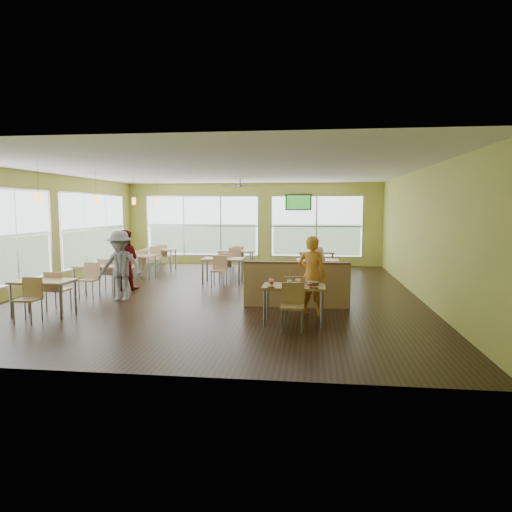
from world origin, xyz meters
name	(u,v)px	position (x,y,z in m)	size (l,w,h in m)	color
room	(222,233)	(0.00, 0.00, 1.60)	(12.00, 12.04, 3.20)	black
window_bays	(163,231)	(-2.65, 3.08, 1.48)	(9.24, 10.24, 2.38)	white
main_table	(294,292)	(2.00, -3.00, 0.63)	(1.22, 1.52, 0.87)	tan
half_wall_divider	(296,285)	(2.00, -1.55, 0.52)	(2.40, 0.14, 1.04)	tan
dining_tables	(200,261)	(-1.05, 1.71, 0.63)	(6.92, 8.72, 0.87)	tan
pendant_lights	(116,200)	(-3.20, 0.68, 2.45)	(0.11, 7.31, 0.86)	#2D2119
ceiling_fan	(240,186)	(0.00, 3.00, 2.95)	(1.25, 1.25, 0.29)	#2D2119
tv_backwall	(298,202)	(1.80, 5.90, 2.45)	(1.00, 0.07, 0.60)	black
man_plaid	(312,276)	(2.34, -2.27, 0.84)	(0.61, 0.40, 1.68)	#E65019
patron_maroon	(125,260)	(-2.75, 0.10, 0.82)	(0.80, 0.62, 1.65)	#5C0B0B
patron_grey	(120,266)	(-2.26, -1.29, 0.85)	(1.10, 0.63, 1.70)	slate
cup_blue	(271,282)	(1.57, -3.10, 0.82)	(0.10, 0.10, 0.35)	white
cup_yellow	(289,283)	(1.92, -3.12, 0.82)	(0.09, 0.09, 0.33)	white
cup_red_near	(298,282)	(2.08, -3.06, 0.82)	(0.10, 0.10, 0.36)	white
cup_red_far	(310,284)	(2.31, -3.24, 0.82)	(0.10, 0.10, 0.34)	white
food_basket	(313,283)	(2.36, -2.88, 0.78)	(0.27, 0.27, 0.06)	black
ketchup_cup	(317,288)	(2.43, -3.30, 0.76)	(0.06, 0.06, 0.02)	maroon
wrapper_left	(271,287)	(1.58, -3.30, 0.77)	(0.15, 0.14, 0.04)	#A0794D
wrapper_mid	(295,284)	(2.02, -2.96, 0.77)	(0.18, 0.16, 0.04)	#A0794D
wrapper_right	(312,287)	(2.35, -3.22, 0.77)	(0.16, 0.14, 0.04)	#A0794D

